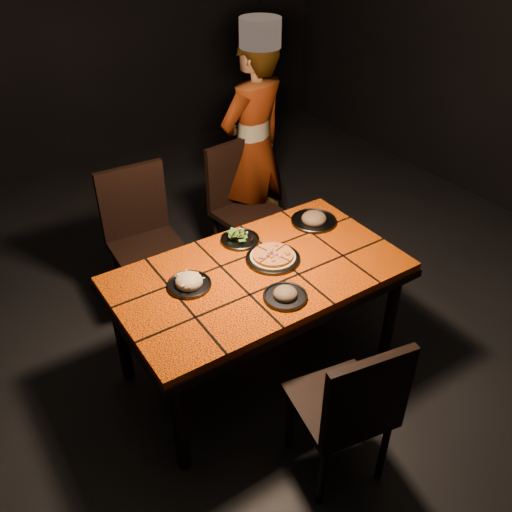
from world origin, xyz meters
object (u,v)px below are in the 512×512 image
chair_far_right (241,199)px  plate_pizza (273,257)px  dining_table (259,282)px  diner (253,149)px  chair_far_left (142,232)px  chair_near (351,406)px  plate_pasta (189,283)px

chair_far_right → plate_pizza: bearing=-119.1°
dining_table → diner: diner is taller
dining_table → plate_pizza: 0.16m
dining_table → chair_far_left: bearing=106.3°
plate_pizza → chair_near: bearing=-102.0°
dining_table → plate_pasta: (-0.39, 0.09, 0.10)m
chair_far_right → plate_pasta: (-0.91, -0.93, 0.21)m
dining_table → plate_pizza: size_ratio=4.98×
chair_far_left → chair_far_right: size_ratio=1.03×
chair_far_right → diner: size_ratio=0.57×
dining_table → chair_near: size_ratio=1.72×
chair_far_right → dining_table: bearing=-123.9°
diner → plate_pizza: diner is taller
plate_pasta → plate_pizza: bearing=-5.5°
dining_table → chair_far_right: size_ratio=1.65×
plate_pizza → dining_table: bearing=-161.3°
chair_near → plate_pasta: bearing=-61.5°
chair_far_right → chair_far_left: bearing=175.6°
chair_near → plate_pizza: size_ratio=2.89×
dining_table → plate_pasta: size_ratio=6.80×
diner → plate_pasta: (-1.12, -1.09, -0.08)m
diner → plate_pasta: 1.56m
chair_far_right → plate_pizza: size_ratio=3.01×
chair_far_right → plate_pizza: 1.08m
chair_far_left → chair_far_right: (0.81, 0.04, -0.02)m
diner → plate_pizza: size_ratio=5.25×
chair_near → chair_far_left: chair_far_left is taller
chair_far_left → plate_pasta: (-0.10, -0.90, 0.19)m
chair_far_right → chair_near: bearing=-114.3°
chair_near → plate_pasta: (-0.31, 0.96, 0.23)m
chair_far_left → dining_table: bearing=-70.4°
chair_far_right → plate_pasta: 1.32m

